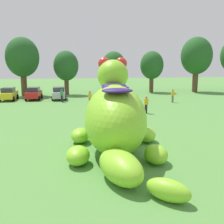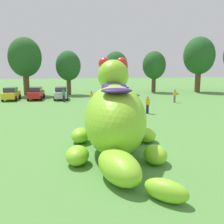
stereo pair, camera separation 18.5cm
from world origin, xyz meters
TOP-DOWN VIEW (x-y plane):
  - ground_plane at (0.00, 0.00)m, footprint 160.00×160.00m
  - giant_inflatable_creature at (-1.01, -0.27)m, footprint 5.70×10.36m
  - car_yellow at (-11.27, 23.19)m, footprint 2.01×4.14m
  - car_red at (-8.00, 23.29)m, footprint 2.11×4.19m
  - car_silver at (-4.59, 22.84)m, footprint 1.96×4.11m
  - tree_mid_left at (-10.01, 28.53)m, footprint 5.01×5.01m
  - tree_centre_left at (-3.49, 28.51)m, footprint 3.91×3.91m
  - tree_centre at (4.15, 28.60)m, footprint 3.88×3.88m
  - tree_centre_right at (11.08, 29.92)m, footprint 3.97×3.97m
  - tree_mid_right at (18.90, 29.22)m, footprint 5.35×5.35m
  - spectator_near_inflatable at (-0.88, 16.57)m, footprint 0.38×0.26m
  - spectator_mid_field at (3.28, 16.24)m, footprint 0.38×0.26m
  - spectator_by_cars at (4.12, 10.59)m, footprint 0.38×0.26m
  - spectator_wandering at (9.75, 17.36)m, footprint 0.38×0.26m
  - spectator_far_side at (-4.16, 20.08)m, footprint 0.38×0.26m

SIDE VIEW (x-z plane):
  - ground_plane at x=0.00m, z-range 0.00..0.00m
  - spectator_near_inflatable at x=-0.88m, z-range 0.00..1.71m
  - spectator_mid_field at x=3.28m, z-range 0.00..1.71m
  - spectator_by_cars at x=4.12m, z-range 0.00..1.71m
  - spectator_wandering at x=9.75m, z-range 0.00..1.71m
  - spectator_far_side at x=-4.16m, z-range 0.00..1.71m
  - car_yellow at x=-11.27m, z-range 0.00..1.72m
  - car_red at x=-8.00m, z-range 0.00..1.72m
  - car_silver at x=-4.59m, z-range 0.00..1.72m
  - giant_inflatable_creature at x=-1.01m, z-range -0.70..4.51m
  - tree_centre at x=4.15m, z-range 1.06..7.95m
  - tree_centre_left at x=-3.49m, z-range 1.07..8.00m
  - tree_centre_right at x=11.08m, z-range 1.09..8.14m
  - tree_mid_left at x=-10.01m, z-range 1.37..10.26m
  - tree_mid_right at x=18.90m, z-range 1.46..10.96m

